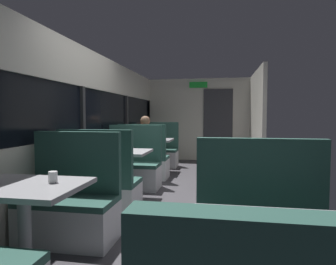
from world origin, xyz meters
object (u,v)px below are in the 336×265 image
at_px(dining_table_mid_window, 119,157).
at_px(bench_far_window_facing_end, 144,162).
at_px(dining_table_near_window, 24,197).
at_px(bench_mid_window_facing_entry, 133,169).
at_px(bench_far_window_facing_entry, 158,153).
at_px(bench_front_aisle_facing_entry, 262,249).
at_px(dining_table_front_aisle, 285,252).
at_px(seated_passenger, 145,151).
at_px(dining_table_far_window, 152,144).
at_px(bench_mid_window_facing_end, 101,189).
at_px(coffee_cup_secondary, 113,148).
at_px(bench_near_window_facing_entry, 70,208).
at_px(coffee_cup_primary, 53,177).

distance_m(dining_table_mid_window, bench_far_window_facing_end, 1.51).
bearing_deg(dining_table_near_window, bench_mid_window_facing_entry, 90.00).
xyz_separation_m(bench_far_window_facing_entry, bench_front_aisle_facing_entry, (1.79, -4.95, 0.00)).
height_order(dining_table_near_window, dining_table_front_aisle, same).
bearing_deg(bench_mid_window_facing_entry, dining_table_mid_window, -90.00).
xyz_separation_m(bench_far_window_facing_entry, seated_passenger, (0.00, -1.33, 0.21)).
height_order(bench_mid_window_facing_entry, dining_table_far_window, bench_mid_window_facing_entry).
height_order(bench_mid_window_facing_end, seated_passenger, seated_passenger).
distance_m(bench_far_window_facing_end, coffee_cup_secondary, 1.62).
relative_size(bench_mid_window_facing_entry, dining_table_front_aisle, 1.22).
xyz_separation_m(bench_near_window_facing_entry, dining_table_mid_window, (0.00, 1.48, 0.31)).
xyz_separation_m(bench_mid_window_facing_end, coffee_cup_primary, (0.20, -1.39, 0.46)).
xyz_separation_m(dining_table_far_window, bench_far_window_facing_end, (0.00, -0.70, -0.31)).
bearing_deg(bench_mid_window_facing_end, bench_far_window_facing_entry, 90.00).
bearing_deg(bench_near_window_facing_entry, bench_mid_window_facing_entry, 90.00).
relative_size(seated_passenger, coffee_cup_primary, 14.00).
bearing_deg(bench_far_window_facing_end, bench_mid_window_facing_entry, -90.00).
distance_m(bench_mid_window_facing_entry, bench_far_window_facing_end, 0.78).
distance_m(dining_table_near_window, dining_table_front_aisle, 1.89).
xyz_separation_m(dining_table_far_window, coffee_cup_primary, (0.20, -4.26, 0.15)).
height_order(dining_table_near_window, bench_near_window_facing_entry, bench_near_window_facing_entry).
distance_m(dining_table_mid_window, bench_front_aisle_facing_entry, 2.76).
xyz_separation_m(dining_table_front_aisle, coffee_cup_secondary, (-1.86, 2.70, 0.15)).
distance_m(bench_far_window_facing_entry, bench_front_aisle_facing_entry, 5.26).
height_order(coffee_cup_primary, coffee_cup_secondary, same).
bearing_deg(bench_front_aisle_facing_entry, coffee_cup_primary, -179.66).
bearing_deg(seated_passenger, dining_table_front_aisle, -67.51).
relative_size(bench_near_window_facing_entry, bench_far_window_facing_end, 1.00).
xyz_separation_m(bench_near_window_facing_entry, dining_table_front_aisle, (1.79, -1.30, 0.31)).
bearing_deg(bench_far_window_facing_entry, bench_near_window_facing_entry, -90.00).
bearing_deg(bench_mid_window_facing_entry, bench_far_window_facing_entry, 90.00).
bearing_deg(bench_far_window_facing_end, coffee_cup_secondary, -92.71).
height_order(bench_far_window_facing_entry, seated_passenger, seated_passenger).
bearing_deg(coffee_cup_primary, bench_near_window_facing_entry, 107.76).
xyz_separation_m(dining_table_near_window, seated_passenger, (0.00, 3.72, -0.10)).
xyz_separation_m(bench_front_aisle_facing_entry, seated_passenger, (-1.79, 3.62, 0.21)).
bearing_deg(coffee_cup_primary, dining_table_near_window, -155.24).
xyz_separation_m(dining_table_mid_window, bench_far_window_facing_entry, (0.00, 2.87, -0.31)).
bearing_deg(dining_table_near_window, dining_table_mid_window, 90.00).
bearing_deg(coffee_cup_secondary, seated_passenger, 87.41).
bearing_deg(seated_passenger, bench_front_aisle_facing_entry, -63.71).
distance_m(bench_front_aisle_facing_entry, coffee_cup_primary, 1.66).
height_order(bench_far_window_facing_entry, coffee_cup_secondary, bench_far_window_facing_entry).
bearing_deg(dining_table_mid_window, bench_far_window_facing_entry, 90.00).
bearing_deg(dining_table_far_window, seated_passenger, -90.00).
bearing_deg(bench_far_window_facing_end, bench_near_window_facing_entry, -90.00).
bearing_deg(dining_table_front_aisle, dining_table_mid_window, 122.82).
bearing_deg(bench_mid_window_facing_end, coffee_cup_primary, -81.98).
bearing_deg(bench_near_window_facing_entry, coffee_cup_secondary, 92.98).
xyz_separation_m(dining_table_near_window, bench_mid_window_facing_end, (0.00, 1.48, -0.31)).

